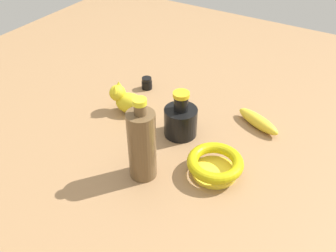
{
  "coord_description": "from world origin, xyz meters",
  "views": [
    {
      "loc": [
        -0.44,
        0.71,
        0.68
      ],
      "look_at": [
        0.0,
        0.0,
        0.04
      ],
      "focal_mm": 39.89,
      "sensor_mm": 36.0,
      "label": 1
    }
  ],
  "objects_px": {
    "bottle_short": "(181,119)",
    "bottle_tall": "(142,144)",
    "banana": "(258,121)",
    "bowl": "(215,164)",
    "nail_polish_jar": "(147,83)",
    "cat_figurine": "(127,100)"
  },
  "relations": [
    {
      "from": "bottle_short",
      "to": "bottle_tall",
      "type": "bearing_deg",
      "value": 90.54
    },
    {
      "from": "bottle_short",
      "to": "banana",
      "type": "height_order",
      "value": "bottle_short"
    },
    {
      "from": "bottle_tall",
      "to": "bowl",
      "type": "distance_m",
      "value": 0.19
    },
    {
      "from": "bottle_short",
      "to": "nail_polish_jar",
      "type": "height_order",
      "value": "bottle_short"
    },
    {
      "from": "bottle_short",
      "to": "bottle_tall",
      "type": "relative_size",
      "value": 0.61
    },
    {
      "from": "nail_polish_jar",
      "to": "banana",
      "type": "bearing_deg",
      "value": 178.72
    },
    {
      "from": "bottle_tall",
      "to": "nail_polish_jar",
      "type": "relative_size",
      "value": 5.56
    },
    {
      "from": "cat_figurine",
      "to": "nail_polish_jar",
      "type": "distance_m",
      "value": 0.15
    },
    {
      "from": "bowl",
      "to": "banana",
      "type": "height_order",
      "value": "bowl"
    },
    {
      "from": "bottle_tall",
      "to": "bowl",
      "type": "relative_size",
      "value": 1.59
    },
    {
      "from": "cat_figurine",
      "to": "bottle_tall",
      "type": "bearing_deg",
      "value": 134.52
    },
    {
      "from": "nail_polish_jar",
      "to": "banana",
      "type": "relative_size",
      "value": 0.27
    },
    {
      "from": "bottle_tall",
      "to": "banana",
      "type": "bearing_deg",
      "value": -117.53
    },
    {
      "from": "cat_figurine",
      "to": "bowl",
      "type": "bearing_deg",
      "value": 162.99
    },
    {
      "from": "banana",
      "to": "bottle_short",
      "type": "bearing_deg",
      "value": -117.16
    },
    {
      "from": "nail_polish_jar",
      "to": "bowl",
      "type": "bearing_deg",
      "value": 146.01
    },
    {
      "from": "bowl",
      "to": "nail_polish_jar",
      "type": "relative_size",
      "value": 3.51
    },
    {
      "from": "bottle_short",
      "to": "nail_polish_jar",
      "type": "xyz_separation_m",
      "value": [
        0.22,
        -0.16,
        -0.03
      ]
    },
    {
      "from": "bottle_short",
      "to": "bottle_tall",
      "type": "xyz_separation_m",
      "value": [
        -0.0,
        0.19,
        0.05
      ]
    },
    {
      "from": "nail_polish_jar",
      "to": "cat_figurine",
      "type": "bearing_deg",
      "value": 99.5
    },
    {
      "from": "nail_polish_jar",
      "to": "banana",
      "type": "xyz_separation_m",
      "value": [
        -0.4,
        0.01,
        -0.0
      ]
    },
    {
      "from": "bowl",
      "to": "nail_polish_jar",
      "type": "distance_m",
      "value": 0.46
    }
  ]
}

